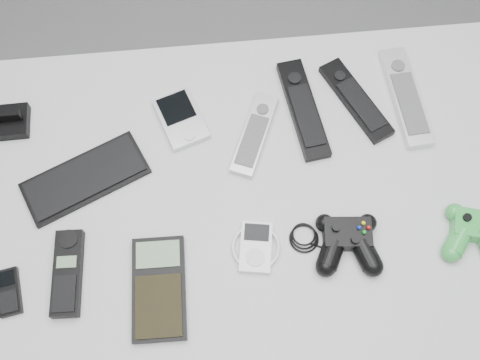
{
  "coord_description": "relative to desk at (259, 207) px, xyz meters",
  "views": [
    {
      "loc": [
        -0.05,
        -0.44,
        1.81
      ],
      "look_at": [
        -0.01,
        -0.01,
        0.8
      ],
      "focal_mm": 42.0,
      "sensor_mm": 36.0,
      "label": 1
    }
  ],
  "objects": [
    {
      "name": "floor",
      "position": [
        -0.03,
        0.04,
        -0.71
      ],
      "size": [
        3.5,
        3.5,
        0.0
      ],
      "primitive_type": "plane",
      "color": "slate",
      "rests_on": "ground"
    },
    {
      "name": "desk",
      "position": [
        0.0,
        0.0,
        0.0
      ],
      "size": [
        1.16,
        0.74,
        0.78
      ],
      "color": "#ADACAF",
      "rests_on": "floor"
    },
    {
      "name": "pda_keyboard",
      "position": [
        -0.34,
        0.07,
        0.07
      ],
      "size": [
        0.26,
        0.19,
        0.01
      ],
      "primitive_type": "cube",
      "rotation": [
        0.0,
        0.0,
        0.42
      ],
      "color": "black",
      "rests_on": "desk"
    },
    {
      "name": "dock_bracket",
      "position": [
        -0.5,
        0.21,
        0.09
      ],
      "size": [
        0.09,
        0.08,
        0.05
      ],
      "primitive_type": "cube",
      "rotation": [
        0.0,
        0.0,
        0.01
      ],
      "color": "black",
      "rests_on": "desk"
    },
    {
      "name": "pda",
      "position": [
        -0.15,
        0.18,
        0.08
      ],
      "size": [
        0.12,
        0.15,
        0.02
      ],
      "primitive_type": "cube",
      "rotation": [
        0.0,
        0.0,
        0.33
      ],
      "color": "#BBBCC3",
      "rests_on": "desk"
    },
    {
      "name": "remote_silver_a",
      "position": [
        0.0,
        0.13,
        0.08
      ],
      "size": [
        0.12,
        0.19,
        0.02
      ],
      "primitive_type": "cube",
      "rotation": [
        0.0,
        0.0,
        -0.41
      ],
      "color": "#BBBCC3",
      "rests_on": "desk"
    },
    {
      "name": "remote_black_a",
      "position": [
        0.11,
        0.18,
        0.08
      ],
      "size": [
        0.08,
        0.24,
        0.02
      ],
      "primitive_type": "cube",
      "rotation": [
        0.0,
        0.0,
        0.13
      ],
      "color": "black",
      "rests_on": "desk"
    },
    {
      "name": "remote_black_b",
      "position": [
        0.23,
        0.19,
        0.08
      ],
      "size": [
        0.13,
        0.21,
        0.02
      ],
      "primitive_type": "cube",
      "rotation": [
        0.0,
        0.0,
        0.42
      ],
      "color": "black",
      "rests_on": "desk"
    },
    {
      "name": "remote_silver_b",
      "position": [
        0.33,
        0.19,
        0.08
      ],
      "size": [
        0.07,
        0.24,
        0.02
      ],
      "primitive_type": "cube",
      "rotation": [
        0.0,
        0.0,
        0.05
      ],
      "color": "silver",
      "rests_on": "desk"
    },
    {
      "name": "mobile_phone",
      "position": [
        -0.48,
        -0.15,
        0.07
      ],
      "size": [
        0.05,
        0.09,
        0.01
      ],
      "primitive_type": "cube",
      "rotation": [
        0.0,
        0.0,
        0.17
      ],
      "color": "black",
      "rests_on": "desk"
    },
    {
      "name": "cordless_handset",
      "position": [
        -0.37,
        -0.13,
        0.08
      ],
      "size": [
        0.06,
        0.16,
        0.03
      ],
      "primitive_type": "cube",
      "rotation": [
        0.0,
        0.0,
        -0.04
      ],
      "color": "black",
      "rests_on": "desk"
    },
    {
      "name": "calculator",
      "position": [
        -0.21,
        -0.17,
        0.08
      ],
      "size": [
        0.1,
        0.19,
        0.02
      ],
      "primitive_type": "cube",
      "rotation": [
        0.0,
        0.0,
        -0.03
      ],
      "color": "black",
      "rests_on": "desk"
    },
    {
      "name": "mp3_player",
      "position": [
        -0.02,
        -0.11,
        0.08
      ],
      "size": [
        0.11,
        0.11,
        0.02
      ],
      "primitive_type": "cube",
      "rotation": [
        0.0,
        0.0,
        -0.17
      ],
      "color": "white",
      "rests_on": "desk"
    },
    {
      "name": "controller_black",
      "position": [
        0.15,
        -0.12,
        0.09
      ],
      "size": [
        0.22,
        0.15,
        0.04
      ],
      "primitive_type": null,
      "rotation": [
        0.0,
        0.0,
        -0.09
      ],
      "color": "black",
      "rests_on": "desk"
    },
    {
      "name": "controller_green",
      "position": [
        0.4,
        -0.12,
        0.09
      ],
      "size": [
        0.15,
        0.16,
        0.04
      ],
      "primitive_type": null,
      "rotation": [
        0.0,
        0.0,
        -0.28
      ],
      "color": "green",
      "rests_on": "desk"
    }
  ]
}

